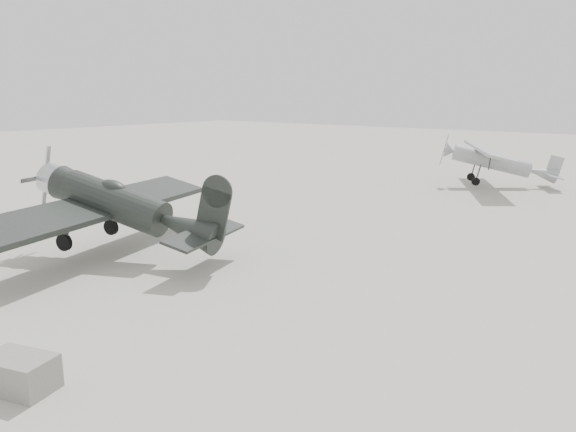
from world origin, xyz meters
name	(u,v)px	position (x,y,z in m)	size (l,w,h in m)	color
ground	(231,280)	(0.00, 0.00, 0.00)	(160.00, 160.00, 0.00)	gray
lowwing_monoplane	(124,207)	(-4.83, -0.50, 1.94)	(8.25, 11.37, 3.67)	black
highwing_monoplane	(496,158)	(0.41, 24.36, 1.85)	(8.02, 9.92, 2.96)	gray
equipment_block	(19,373)	(1.43, -7.68, 0.36)	(1.46, 0.91, 0.73)	slate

